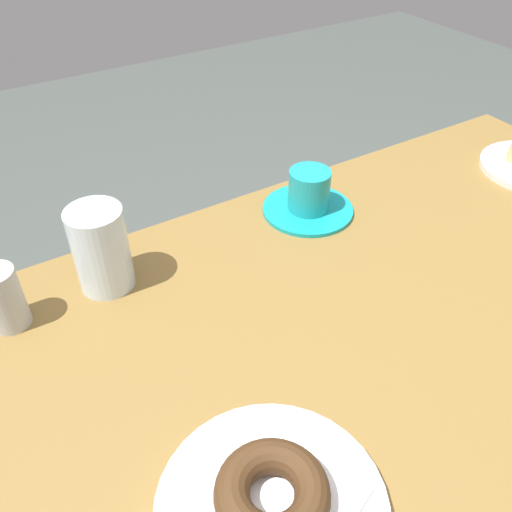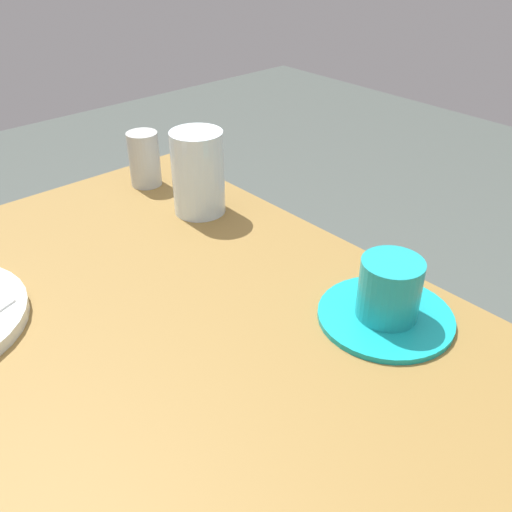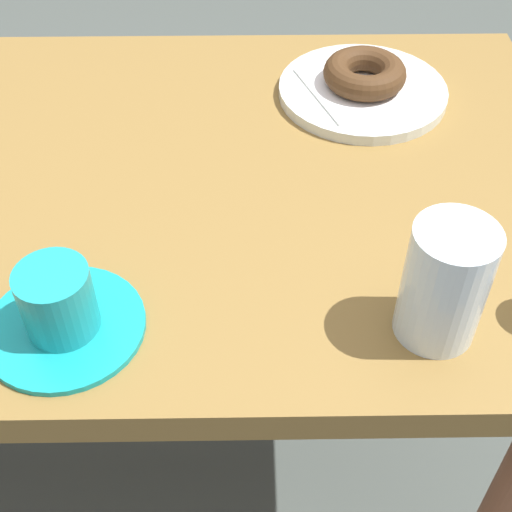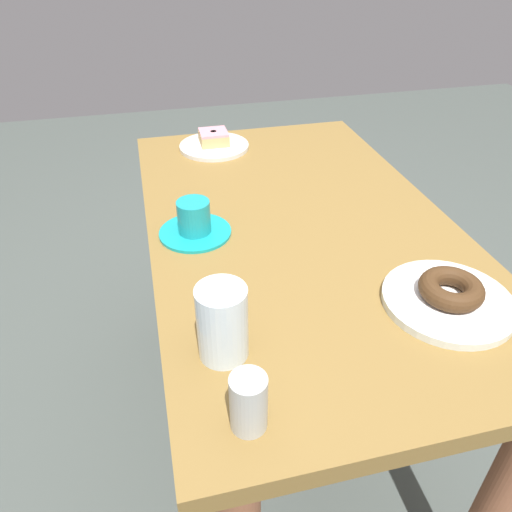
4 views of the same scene
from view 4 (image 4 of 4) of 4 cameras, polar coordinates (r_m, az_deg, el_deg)
name	(u,v)px [view 4 (image 4 of 4)]	position (r m, az deg, el deg)	size (l,w,h in m)	color
ground_plane	(287,418)	(1.59, 3.70, -18.47)	(6.00, 6.00, 0.00)	#474E49
table	(297,263)	(1.16, 4.80, -0.83)	(1.16, 0.67, 0.71)	olive
plate_glazed_square	(214,146)	(1.46, -4.94, 12.74)	(0.20, 0.20, 0.01)	silver
napkin_glazed_square	(214,144)	(1.46, -4.96, 13.00)	(0.12, 0.12, 0.00)	white
donut_glazed_square	(214,137)	(1.45, -5.00, 13.74)	(0.08, 0.08, 0.04)	tan
plate_chocolate_ring	(447,301)	(0.92, 21.60, -4.95)	(0.23, 0.23, 0.01)	silver
napkin_chocolate_ring	(449,297)	(0.91, 21.72, -4.52)	(0.14, 0.14, 0.00)	white
donut_chocolate_ring	(451,289)	(0.90, 21.98, -3.59)	(0.11, 0.11, 0.03)	#452C17
water_glass	(222,323)	(0.73, -3.98, -7.85)	(0.08, 0.08, 0.13)	silver
coffee_cup	(194,221)	(1.04, -7.27, 4.08)	(0.16, 0.16, 0.08)	teal
sugar_jar	(249,403)	(0.66, -0.88, -16.87)	(0.05, 0.05, 0.09)	#B0B6B4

